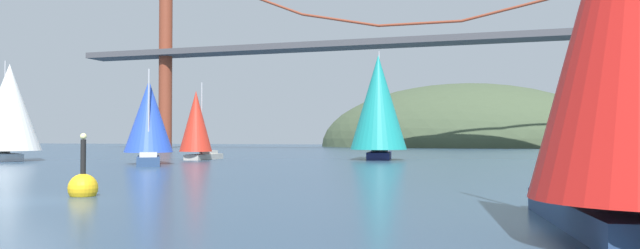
# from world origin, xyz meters

# --- Properties ---
(ground_plane) EXTENTS (360.00, 360.00, 0.00)m
(ground_plane) POSITION_xyz_m (0.00, 0.00, 0.00)
(ground_plane) COLOR #2D4760
(headland_center) EXTENTS (71.66, 44.00, 31.26)m
(headland_center) POSITION_xyz_m (5.00, 135.00, 0.00)
(headland_center) COLOR #425138
(headland_center) RESTS_ON ground_plane
(suspension_bridge) EXTENTS (143.89, 6.00, 42.57)m
(suspension_bridge) POSITION_xyz_m (0.00, 95.00, 20.73)
(suspension_bridge) COLOR brown
(suspension_bridge) RESTS_ON ground_plane
(sailboat_white_mainsail) EXTENTS (10.26, 8.52, 9.79)m
(sailboat_white_mainsail) POSITION_xyz_m (-29.85, 28.86, 4.94)
(sailboat_white_mainsail) COLOR white
(sailboat_white_mainsail) RESTS_ON ground_plane
(sailboat_scarlet_sail) EXTENTS (3.32, 6.34, 7.87)m
(sailboat_scarlet_sail) POSITION_xyz_m (-14.04, 36.69, 3.60)
(sailboat_scarlet_sail) COLOR #B7B2A8
(sailboat_scarlet_sail) RESTS_ON ground_plane
(sailboat_teal_sail) EXTENTS (6.53, 9.98, 11.19)m
(sailboat_teal_sail) POSITION_xyz_m (3.29, 42.46, 5.56)
(sailboat_teal_sail) COLOR #191E4C
(sailboat_teal_sail) RESTS_ON ground_plane
(sailboat_blue_spinnaker) EXTENTS (6.34, 7.59, 7.90)m
(sailboat_blue_spinnaker) POSITION_xyz_m (-13.11, 26.89, 3.76)
(sailboat_blue_spinnaker) COLOR navy
(sailboat_blue_spinnaker) RESTS_ON ground_plane
(channel_buoy) EXTENTS (1.10, 1.10, 2.64)m
(channel_buoy) POSITION_xyz_m (0.43, 2.02, 0.37)
(channel_buoy) COLOR gold
(channel_buoy) RESTS_ON ground_plane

